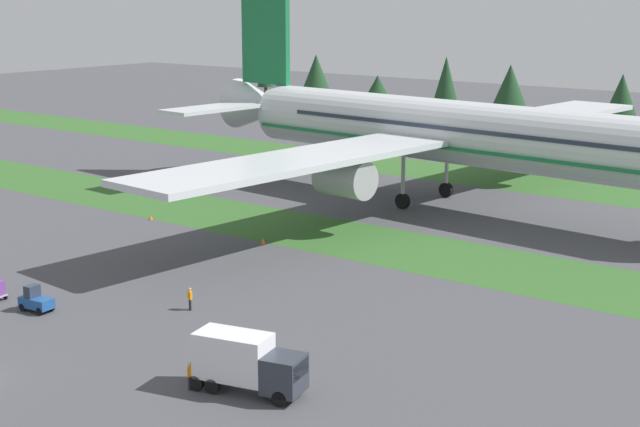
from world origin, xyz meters
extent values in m
cube|color=#336028|center=(0.00, 42.91, 0.00)|extent=(320.00, 12.20, 0.01)
cube|color=#336028|center=(0.00, 79.30, 0.00)|extent=(320.00, 12.20, 0.01)
cylinder|color=silver|center=(-0.04, 61.10, 8.48)|extent=(56.41, 11.68, 6.92)
cone|color=silver|center=(-30.67, 63.73, 9.00)|extent=(10.09, 7.37, 6.57)
cube|color=#19703D|center=(-0.04, 61.10, 7.27)|extent=(55.06, 11.70, 0.36)
cube|color=#283342|center=(3.36, 60.81, 9.34)|extent=(49.60, 11.16, 0.44)
cube|color=silver|center=(-1.55, 83.56, 7.78)|extent=(12.06, 38.19, 0.62)
cylinder|color=#A3A3A8|center=(-0.70, 77.83, 5.51)|extent=(5.77, 4.26, 3.81)
cube|color=silver|center=(-5.34, 39.23, 7.78)|extent=(12.06, 38.19, 0.62)
cylinder|color=#A3A3A8|center=(-3.54, 44.73, 5.51)|extent=(5.77, 4.26, 3.81)
cube|color=silver|center=(-29.23, 72.54, 9.51)|extent=(6.12, 14.04, 0.44)
cube|color=silver|center=(-30.75, 54.79, 9.51)|extent=(6.12, 14.04, 0.44)
cube|color=#19703D|center=(-29.99, 63.67, 17.82)|extent=(8.03, 1.43, 11.76)
cylinder|color=#A3A3A8|center=(-4.09, 65.62, 4.14)|extent=(0.44, 0.44, 6.59)
cylinder|color=black|center=(-4.09, 65.62, 0.85)|extent=(1.74, 0.74, 1.70)
cylinder|color=#A3A3A8|center=(-4.80, 57.34, 4.14)|extent=(0.44, 0.44, 6.59)
cylinder|color=black|center=(-4.80, 57.34, 0.85)|extent=(1.74, 0.74, 1.70)
cube|color=#1E4C8E|center=(-7.58, 11.14, 0.69)|extent=(2.72, 1.57, 0.77)
cube|color=#283342|center=(-7.96, 11.10, 1.52)|extent=(0.81, 1.16, 0.90)
cylinder|color=black|center=(-6.73, 11.79, 0.30)|extent=(0.62, 0.26, 0.60)
cylinder|color=black|center=(-6.61, 10.70, 0.30)|extent=(0.62, 0.26, 0.60)
cylinder|color=black|center=(-8.54, 11.59, 0.30)|extent=(0.62, 0.26, 0.60)
cylinder|color=black|center=(-8.42, 10.50, 0.30)|extent=(0.62, 0.26, 0.60)
cylinder|color=black|center=(-11.89, 11.37, 0.20)|extent=(0.41, 0.16, 0.40)
cube|color=#2D333D|center=(17.24, 10.23, 1.58)|extent=(2.68, 2.75, 2.20)
cube|color=#283342|center=(18.27, 10.48, 2.02)|extent=(0.57, 2.03, 0.97)
cube|color=silver|center=(13.98, 9.44, 2.18)|extent=(4.91, 3.29, 2.80)
cylinder|color=black|center=(17.22, 11.25, 0.48)|extent=(1.00, 0.52, 0.96)
cylinder|color=black|center=(17.69, 9.31, 0.48)|extent=(1.00, 0.52, 0.96)
cylinder|color=black|center=(12.87, 10.20, 0.48)|extent=(1.00, 0.52, 0.96)
cylinder|color=black|center=(13.35, 8.26, 0.48)|extent=(1.00, 0.52, 0.96)
cylinder|color=black|center=(11.78, 9.93, 0.48)|extent=(1.00, 0.52, 0.96)
cylinder|color=black|center=(12.25, 7.99, 0.48)|extent=(1.00, 0.52, 0.96)
cylinder|color=black|center=(11.89, 7.81, 0.42)|extent=(0.18, 0.18, 0.85)
cylinder|color=black|center=(11.86, 8.03, 0.42)|extent=(0.18, 0.18, 0.85)
cylinder|color=orange|center=(11.87, 7.92, 1.16)|extent=(0.36, 0.36, 0.62)
sphere|color=tan|center=(11.87, 7.92, 1.62)|extent=(0.24, 0.24, 0.24)
cylinder|color=orange|center=(11.90, 7.69, 1.13)|extent=(0.10, 0.10, 0.58)
cylinder|color=orange|center=(11.85, 8.14, 1.13)|extent=(0.10, 0.10, 0.58)
cylinder|color=black|center=(1.40, 18.29, 0.42)|extent=(0.18, 0.18, 0.85)
cylinder|color=black|center=(1.23, 18.43, 0.42)|extent=(0.18, 0.18, 0.85)
cylinder|color=orange|center=(1.32, 18.36, 1.16)|extent=(0.36, 0.36, 0.62)
sphere|color=tan|center=(1.32, 18.36, 1.62)|extent=(0.24, 0.24, 0.24)
cylinder|color=orange|center=(1.49, 18.22, 1.13)|extent=(0.10, 0.10, 0.58)
cylinder|color=orange|center=(1.14, 18.51, 1.13)|extent=(0.10, 0.10, 0.58)
cone|color=orange|center=(-22.99, 36.71, 0.23)|extent=(0.44, 0.44, 0.46)
cone|color=orange|center=(-7.00, 36.33, 0.30)|extent=(0.44, 0.44, 0.59)
cylinder|color=#4C3823|center=(-85.10, 127.40, 1.80)|extent=(0.70, 0.70, 3.59)
cone|color=#1E4223|center=(-85.10, 127.40, 8.08)|extent=(3.62, 3.62, 8.98)
cylinder|color=#4C3823|center=(-69.34, 124.97, 1.71)|extent=(0.70, 0.70, 3.41)
cone|color=#1E4223|center=(-69.34, 124.97, 7.34)|extent=(6.19, 6.19, 7.85)
cylinder|color=#4C3823|center=(-54.80, 126.00, 1.26)|extent=(0.70, 0.70, 2.51)
cone|color=#1E4223|center=(-54.80, 126.00, 5.10)|extent=(5.75, 5.75, 5.17)
cylinder|color=#4C3823|center=(-41.05, 128.80, 1.48)|extent=(0.70, 0.70, 2.95)
cone|color=#1E4223|center=(-41.05, 128.80, 7.36)|extent=(4.78, 4.78, 8.81)
cylinder|color=#4C3823|center=(-25.69, 124.80, 1.96)|extent=(0.70, 0.70, 3.92)
cone|color=#1E4223|center=(-25.69, 124.80, 7.53)|extent=(5.93, 5.93, 7.23)
cylinder|color=#4C3823|center=(-6.08, 126.46, 1.66)|extent=(0.70, 0.70, 3.32)
cone|color=#1E4223|center=(-6.08, 126.46, 6.84)|extent=(5.27, 5.27, 7.04)
camera|label=1|loc=(50.41, -29.47, 23.15)|focal=53.25mm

